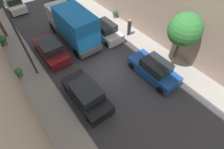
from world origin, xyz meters
TOP-DOWN VIEW (x-y plane):
  - ground at (0.00, 0.00)m, footprint 32.00×32.00m
  - sidewalk_left at (-5.00, 0.00)m, footprint 2.00×44.00m
  - sidewalk_right at (5.00, 0.00)m, footprint 2.00×44.00m
  - parked_car_left_2 at (-2.70, -1.60)m, footprint 1.78×4.20m
  - parked_car_left_3 at (-2.70, 4.24)m, footprint 1.78×4.20m
  - parked_car_left_4 at (-2.70, 14.97)m, footprint 1.78×4.20m
  - parked_car_right_1 at (2.70, -2.80)m, footprint 1.78×4.20m
  - parked_car_right_2 at (2.70, 3.80)m, footprint 1.78×4.20m
  - delivery_truck at (0.00, 4.92)m, footprint 2.26×6.60m
  - pedestrian at (4.68, 2.38)m, footprint 0.40×0.36m
  - street_tree_1 at (4.76, -3.02)m, footprint 2.37×2.37m
  - potted_plant_0 at (-5.75, 3.49)m, footprint 0.55×0.55m
  - potted_plant_1 at (-5.69, 8.36)m, footprint 0.70×0.70m
  - potted_plant_2 at (5.60, 5.82)m, footprint 0.57×0.57m
  - lamp_post at (-4.60, 2.98)m, footprint 0.44×0.44m

SIDE VIEW (x-z plane):
  - ground at x=0.00m, z-range 0.00..0.00m
  - sidewalk_left at x=-5.00m, z-range 0.00..0.15m
  - sidewalk_right at x=5.00m, z-range 0.00..0.15m
  - potted_plant_0 at x=-5.75m, z-range 0.20..0.98m
  - potted_plant_2 at x=5.60m, z-range 0.21..1.12m
  - potted_plant_1 at x=-5.69m, z-range 0.22..1.22m
  - parked_car_left_2 at x=-2.70m, z-range -0.06..1.50m
  - parked_car_left_3 at x=-2.70m, z-range -0.06..1.50m
  - parked_car_left_4 at x=-2.70m, z-range -0.06..1.50m
  - parked_car_right_1 at x=2.70m, z-range -0.06..1.50m
  - parked_car_right_2 at x=2.70m, z-range -0.06..1.50m
  - pedestrian at x=4.68m, z-range 0.21..1.93m
  - delivery_truck at x=0.00m, z-range 0.10..3.48m
  - street_tree_1 at x=4.76m, z-range 1.25..5.87m
  - lamp_post at x=-4.60m, z-range 1.07..7.44m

